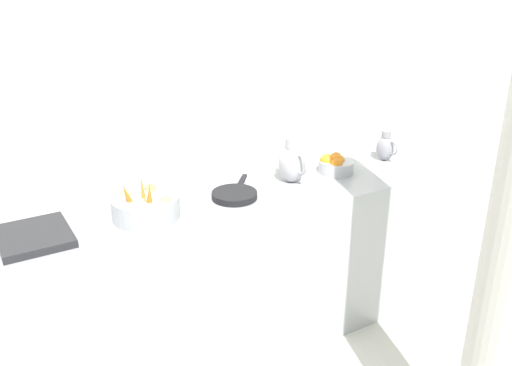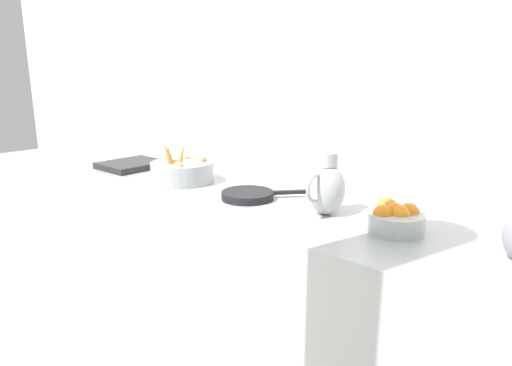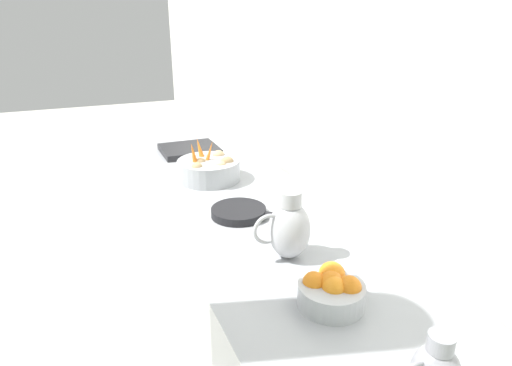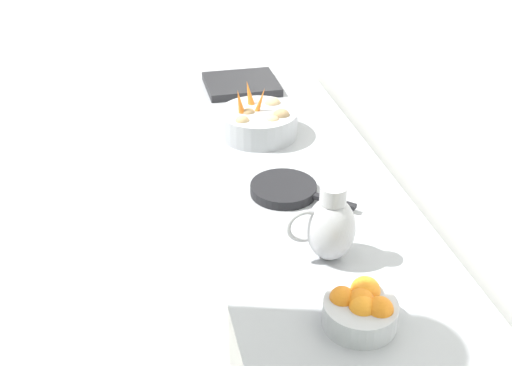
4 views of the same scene
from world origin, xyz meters
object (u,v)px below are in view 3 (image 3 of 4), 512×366
object	(u,v)px
metal_pitcher_tall	(289,228)
vegetable_colander	(209,169)
skillet_on_counter	(240,212)
orange_bowl	(332,289)

from	to	relation	value
metal_pitcher_tall	vegetable_colander	bearing A→B (deg)	-88.13
skillet_on_counter	metal_pitcher_tall	bearing A→B (deg)	95.71
vegetable_colander	metal_pitcher_tall	distance (m)	0.86
metal_pitcher_tall	skillet_on_counter	xyz separation A→B (m)	(0.04, -0.38, -0.10)
metal_pitcher_tall	skillet_on_counter	bearing A→B (deg)	-84.29
orange_bowl	skillet_on_counter	size ratio (longest dim) A/B	0.61
skillet_on_counter	vegetable_colander	bearing A→B (deg)	-91.25
vegetable_colander	metal_pitcher_tall	size ratio (longest dim) A/B	1.28
orange_bowl	vegetable_colander	bearing A→B (deg)	-88.88
vegetable_colander	orange_bowl	world-z (taller)	vegetable_colander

